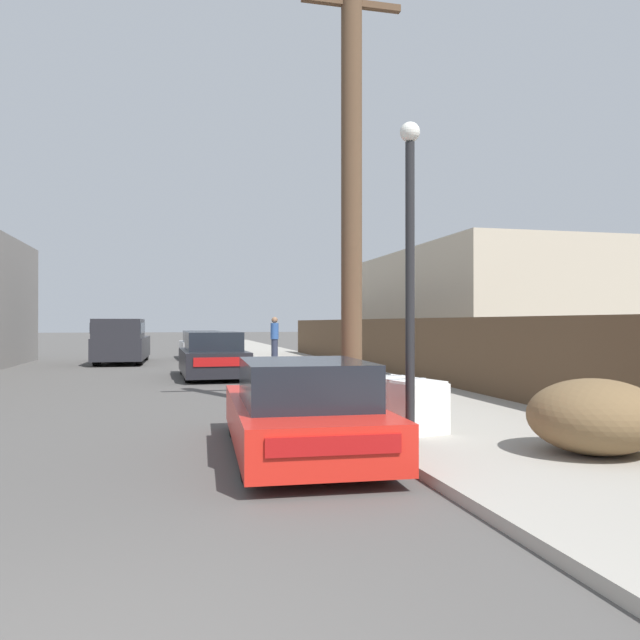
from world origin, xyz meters
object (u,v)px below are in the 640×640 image
(car_parked_far, at_px, (201,345))
(street_lamp, at_px, (410,255))
(brush_pile, at_px, (595,416))
(discarded_fridge, at_px, (397,402))
(car_parked_mid, at_px, (212,356))
(pedestrian, at_px, (275,337))
(parked_sports_car_red, at_px, (301,411))
(utility_pole, at_px, (352,180))
(pickup_truck, at_px, (121,341))

(car_parked_far, bearing_deg, street_lamp, -87.67)
(street_lamp, distance_m, brush_pile, 2.97)
(car_parked_far, bearing_deg, discarded_fridge, -86.58)
(car_parked_mid, height_order, pedestrian, pedestrian)
(parked_sports_car_red, bearing_deg, car_parked_far, 93.35)
(pedestrian, bearing_deg, car_parked_far, 130.39)
(car_parked_mid, relative_size, utility_pole, 0.57)
(parked_sports_car_red, height_order, street_lamp, street_lamp)
(car_parked_mid, distance_m, street_lamp, 12.12)
(car_parked_mid, relative_size, pickup_truck, 0.83)
(parked_sports_car_red, distance_m, car_parked_mid, 11.57)
(pickup_truck, height_order, utility_pole, utility_pole)
(street_lamp, xyz_separation_m, pedestrian, (1.30, 18.74, -1.50))
(parked_sports_car_red, bearing_deg, pickup_truck, 103.37)
(pickup_truck, xyz_separation_m, brush_pile, (6.92, -20.40, -0.34))
(parked_sports_car_red, height_order, utility_pole, utility_pole)
(car_parked_mid, height_order, brush_pile, car_parked_mid)
(car_parked_mid, bearing_deg, street_lamp, -83.17)
(discarded_fridge, xyz_separation_m, pickup_truck, (-5.29, 18.03, 0.42))
(discarded_fridge, xyz_separation_m, utility_pole, (-0.22, 1.65, 3.69))
(discarded_fridge, xyz_separation_m, pedestrian, (1.00, 17.43, 0.57))
(car_parked_far, relative_size, pickup_truck, 0.77)
(car_parked_mid, bearing_deg, utility_pole, -79.89)
(discarded_fridge, relative_size, car_parked_mid, 0.41)
(parked_sports_car_red, relative_size, car_parked_far, 1.02)
(brush_pile, bearing_deg, utility_pole, 114.73)
(pickup_truck, bearing_deg, street_lamp, 105.95)
(parked_sports_car_red, distance_m, street_lamp, 2.45)
(brush_pile, distance_m, pedestrian, 19.81)
(pickup_truck, distance_m, utility_pole, 17.46)
(pedestrian, bearing_deg, pickup_truck, 174.53)
(discarded_fridge, xyz_separation_m, brush_pile, (1.63, -2.36, 0.08))
(street_lamp, bearing_deg, utility_pole, 88.36)
(car_parked_far, xyz_separation_m, pickup_truck, (-3.34, -2.86, 0.30))
(discarded_fridge, bearing_deg, brush_pile, -68.60)
(street_lamp, bearing_deg, car_parked_mid, 98.46)
(parked_sports_car_red, height_order, pedestrian, pedestrian)
(pickup_truck, bearing_deg, pedestrian, 176.02)
(parked_sports_car_red, relative_size, pedestrian, 2.40)
(car_parked_far, height_order, street_lamp, street_lamp)
(parked_sports_car_red, height_order, car_parked_far, car_parked_far)
(car_parked_far, distance_m, utility_pole, 19.65)
(car_parked_far, xyz_separation_m, pedestrian, (2.95, -3.47, 0.44))
(car_parked_far, height_order, utility_pole, utility_pole)
(discarded_fridge, bearing_deg, car_parked_far, 82.11)
(car_parked_far, bearing_deg, car_parked_mid, -92.53)
(street_lamp, xyz_separation_m, brush_pile, (1.93, -1.06, -1.99))
(discarded_fridge, height_order, car_parked_far, car_parked_far)
(parked_sports_car_red, height_order, car_parked_mid, car_parked_mid)
(street_lamp, height_order, pedestrian, street_lamp)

